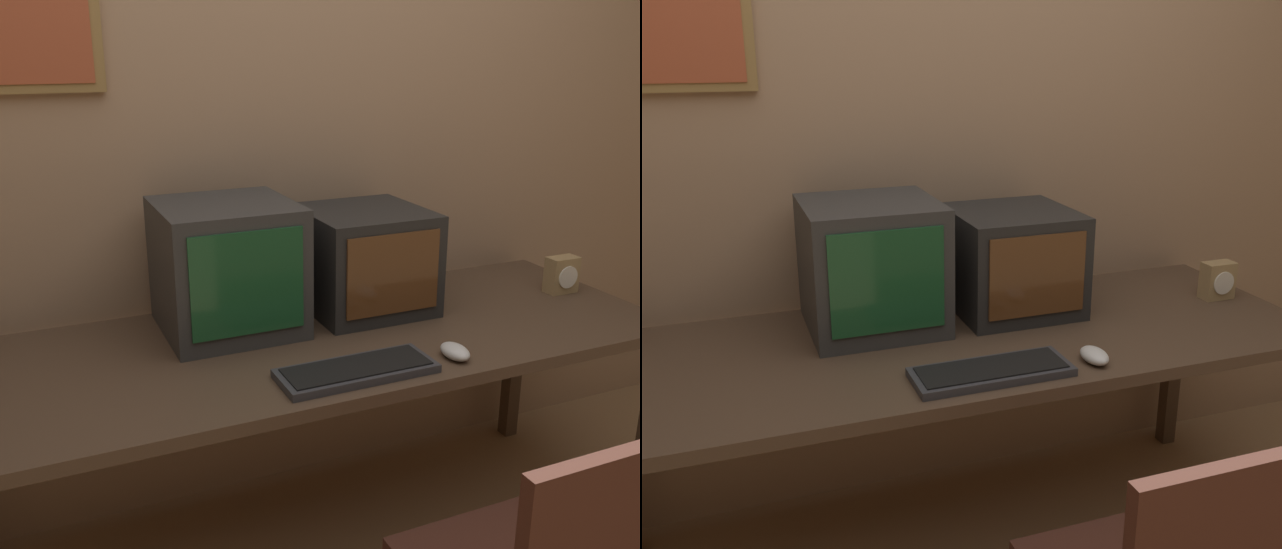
{
  "view_description": "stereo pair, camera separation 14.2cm",
  "coord_description": "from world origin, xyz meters",
  "views": [
    {
      "loc": [
        -0.79,
        -0.96,
        1.58
      ],
      "look_at": [
        0.0,
        0.82,
        0.94
      ],
      "focal_mm": 40.0,
      "sensor_mm": 36.0,
      "label": 1
    },
    {
      "loc": [
        -0.66,
        -1.01,
        1.58
      ],
      "look_at": [
        0.0,
        0.82,
        0.94
      ],
      "focal_mm": 40.0,
      "sensor_mm": 36.0,
      "label": 2
    }
  ],
  "objects": [
    {
      "name": "mouse_near_keyboard",
      "position": [
        0.28,
        0.53,
        0.77
      ],
      "size": [
        0.07,
        0.11,
        0.04
      ],
      "color": "silver",
      "rests_on": "desk"
    },
    {
      "name": "desk_clock",
      "position": [
        0.93,
        0.85,
        0.81
      ],
      "size": [
        0.11,
        0.07,
        0.13
      ],
      "color": "#A38456",
      "rests_on": "desk"
    },
    {
      "name": "keyboard_main",
      "position": [
        -0.02,
        0.55,
        0.76
      ],
      "size": [
        0.42,
        0.16,
        0.03
      ],
      "color": "#333338",
      "rests_on": "desk"
    },
    {
      "name": "desk",
      "position": [
        0.0,
        0.82,
        0.68
      ],
      "size": [
        2.14,
        0.79,
        0.75
      ],
      "color": "#4C3828",
      "rests_on": "ground_plane"
    },
    {
      "name": "monitor_left",
      "position": [
        -0.22,
        1.0,
        0.94
      ],
      "size": [
        0.4,
        0.4,
        0.39
      ],
      "color": "#333333",
      "rests_on": "desk"
    },
    {
      "name": "monitor_right",
      "position": [
        0.23,
        1.0,
        0.91
      ],
      "size": [
        0.38,
        0.39,
        0.33
      ],
      "color": "black",
      "rests_on": "desk"
    },
    {
      "name": "wall_back",
      "position": [
        -0.0,
        1.3,
        1.3
      ],
      "size": [
        8.0,
        0.08,
        2.6
      ],
      "color": "tan",
      "rests_on": "ground_plane"
    }
  ]
}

